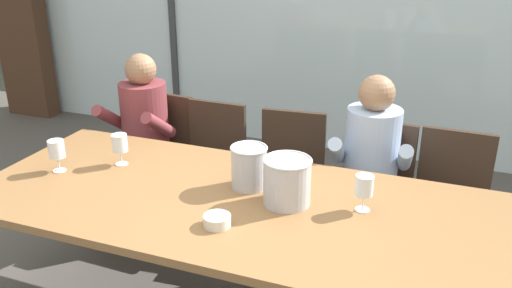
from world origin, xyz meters
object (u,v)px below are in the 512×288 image
at_px(ice_bucket_primary, 249,166).
at_px(wine_glass_near_bucket, 120,144).
at_px(chair_near_window_right, 450,196).
at_px(chair_near_curtain, 160,147).
at_px(wine_glass_center_pour, 57,150).
at_px(chair_left_of_center, 211,158).
at_px(chair_right_of_center, 374,182).
at_px(dining_table, 230,211).
at_px(person_maroon_top, 139,131).
at_px(person_pale_blue_shirt, 370,164).
at_px(tasting_bowl, 217,221).
at_px(chair_center, 289,170).
at_px(ice_bucket_secondary, 287,181).
at_px(wine_glass_by_left_taster, 364,186).

bearing_deg(ice_bucket_primary, wine_glass_near_bucket, 179.83).
bearing_deg(chair_near_window_right, chair_near_curtain, -179.25).
height_order(wine_glass_near_bucket, wine_glass_center_pour, same).
distance_m(chair_left_of_center, chair_right_of_center, 1.10).
bearing_deg(dining_table, person_maroon_top, 141.62).
height_order(person_pale_blue_shirt, tasting_bowl, person_pale_blue_shirt).
distance_m(chair_near_window_right, ice_bucket_primary, 1.29).
bearing_deg(wine_glass_center_pour, chair_near_curtain, 89.67).
xyz_separation_m(chair_center, person_maroon_top, (-1.04, -0.11, 0.17)).
bearing_deg(wine_glass_center_pour, person_maroon_top, 93.61).
distance_m(chair_near_curtain, ice_bucket_secondary, 1.58).
xyz_separation_m(chair_near_curtain, wine_glass_by_left_taster, (1.58, -0.86, 0.37)).
relative_size(chair_near_curtain, person_maroon_top, 0.74).
distance_m(chair_center, ice_bucket_secondary, 0.98).
relative_size(chair_center, wine_glass_near_bucket, 5.11).
bearing_deg(chair_near_curtain, chair_center, 3.43).
xyz_separation_m(chair_near_curtain, ice_bucket_secondary, (1.24, -0.92, 0.37)).
distance_m(chair_center, person_maroon_top, 1.06).
relative_size(chair_near_curtain, wine_glass_near_bucket, 5.11).
bearing_deg(tasting_bowl, chair_center, 91.77).
relative_size(ice_bucket_primary, ice_bucket_secondary, 0.93).
relative_size(chair_right_of_center, chair_near_window_right, 1.00).
xyz_separation_m(chair_right_of_center, ice_bucket_secondary, (-0.29, -0.89, 0.37)).
bearing_deg(chair_near_curtain, dining_table, -39.05).
xyz_separation_m(ice_bucket_secondary, tasting_bowl, (-0.22, -0.31, -0.09)).
bearing_deg(chair_center, dining_table, -95.61).
distance_m(chair_left_of_center, wine_glass_by_left_taster, 1.46).
xyz_separation_m(chair_right_of_center, wine_glass_near_bucket, (-1.27, -0.79, 0.37)).
xyz_separation_m(chair_near_window_right, ice_bucket_primary, (-0.96, -0.77, 0.36)).
xyz_separation_m(chair_left_of_center, person_pale_blue_shirt, (1.08, -0.11, 0.17)).
xyz_separation_m(chair_near_curtain, person_maroon_top, (-0.06, -0.16, 0.17)).
relative_size(tasting_bowl, wine_glass_center_pour, 0.70).
bearing_deg(ice_bucket_secondary, chair_right_of_center, 71.97).
bearing_deg(chair_right_of_center, person_pale_blue_shirt, -91.33).
height_order(ice_bucket_primary, wine_glass_by_left_taster, ice_bucket_primary).
distance_m(chair_right_of_center, wine_glass_center_pour, 1.85).
height_order(chair_right_of_center, wine_glass_near_bucket, wine_glass_near_bucket).
bearing_deg(wine_glass_near_bucket, ice_bucket_secondary, -5.78).
bearing_deg(dining_table, chair_center, 89.36).
relative_size(person_pale_blue_shirt, ice_bucket_primary, 5.63).
bearing_deg(chair_center, person_pale_blue_shirt, -17.23).
distance_m(dining_table, chair_center, 0.95).
relative_size(ice_bucket_secondary, wine_glass_near_bucket, 1.32).
height_order(dining_table, chair_near_window_right, chair_near_window_right).
height_order(ice_bucket_primary, wine_glass_center_pour, ice_bucket_primary).
distance_m(person_pale_blue_shirt, ice_bucket_primary, 0.85).
height_order(chair_center, wine_glass_by_left_taster, wine_glass_by_left_taster).
bearing_deg(wine_glass_by_left_taster, tasting_bowl, -147.28).
xyz_separation_m(person_maroon_top, ice_bucket_secondary, (1.29, -0.76, 0.19)).
height_order(chair_left_of_center, ice_bucket_secondary, ice_bucket_secondary).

